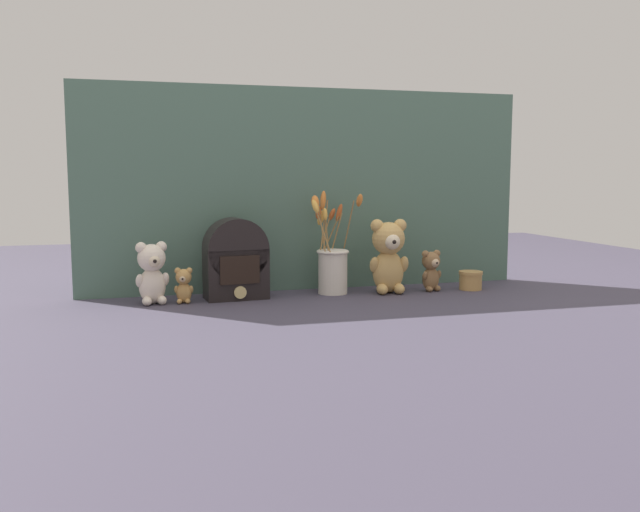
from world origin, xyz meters
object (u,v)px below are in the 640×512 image
at_px(teddy_bear_tiny, 184,285).
at_px(flower_vase, 332,263).
at_px(teddy_bear_medium, 152,272).
at_px(teddy_bear_small, 431,270).
at_px(vintage_radio, 236,260).
at_px(decorative_tin_tall, 471,280).
at_px(teddy_bear_large, 389,255).

distance_m(teddy_bear_tiny, flower_vase, 0.49).
height_order(teddy_bear_medium, teddy_bear_small, teddy_bear_medium).
relative_size(teddy_bear_medium, teddy_bear_tiny, 1.73).
distance_m(vintage_radio, decorative_tin_tall, 0.81).
distance_m(flower_vase, vintage_radio, 0.32).
bearing_deg(decorative_tin_tall, teddy_bear_small, 175.04).
height_order(teddy_bear_large, vintage_radio, vintage_radio).
bearing_deg(vintage_radio, teddy_bear_large, -3.81).
distance_m(teddy_bear_large, teddy_bear_small, 0.16).
bearing_deg(teddy_bear_small, teddy_bear_medium, 179.17).
bearing_deg(teddy_bear_medium, decorative_tin_tall, -1.39).
height_order(teddy_bear_small, flower_vase, flower_vase).
bearing_deg(vintage_radio, flower_vase, 1.63).
height_order(teddy_bear_small, teddy_bear_tiny, teddy_bear_small).
bearing_deg(decorative_tin_tall, vintage_radio, 176.56).
xyz_separation_m(teddy_bear_small, flower_vase, (-0.34, 0.04, 0.03)).
xyz_separation_m(teddy_bear_small, teddy_bear_tiny, (-0.82, 0.00, -0.02)).
relative_size(teddy_bear_small, decorative_tin_tall, 1.72).
xyz_separation_m(teddy_bear_tiny, decorative_tin_tall, (0.97, -0.01, -0.03)).
distance_m(teddy_bear_medium, flower_vase, 0.58).
bearing_deg(teddy_bear_tiny, decorative_tin_tall, -0.86).
relative_size(teddy_bear_medium, decorative_tin_tall, 2.35).
relative_size(teddy_bear_small, vintage_radio, 0.54).
height_order(flower_vase, vintage_radio, flower_vase).
xyz_separation_m(teddy_bear_tiny, vintage_radio, (0.17, 0.03, 0.07)).
bearing_deg(teddy_bear_tiny, teddy_bear_large, 0.01).
relative_size(teddy_bear_tiny, vintage_radio, 0.43).
height_order(teddy_bear_large, teddy_bear_small, teddy_bear_large).
height_order(teddy_bear_tiny, decorative_tin_tall, teddy_bear_tiny).
height_order(teddy_bear_large, teddy_bear_medium, teddy_bear_large).
height_order(teddy_bear_small, decorative_tin_tall, teddy_bear_small).
bearing_deg(teddy_bear_large, flower_vase, 166.83).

